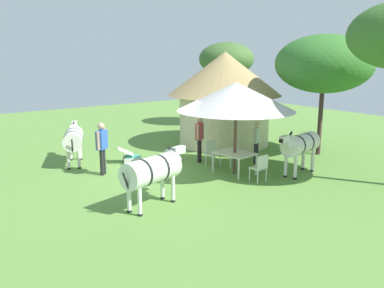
% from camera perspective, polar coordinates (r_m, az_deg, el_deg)
% --- Properties ---
extents(ground_plane, '(36.00, 36.00, 0.00)m').
position_cam_1_polar(ground_plane, '(14.27, -3.12, -3.85)').
color(ground_plane, '#5C893C').
extents(thatched_hut, '(4.98, 4.98, 4.07)m').
position_cam_1_polar(thatched_hut, '(18.22, 4.52, 7.02)').
color(thatched_hut, beige).
rests_on(thatched_hut, ground_plane).
extents(shade_umbrella, '(3.89, 3.89, 3.10)m').
position_cam_1_polar(shade_umbrella, '(13.59, 6.13, 6.57)').
color(shade_umbrella, brown).
rests_on(shade_umbrella, ground_plane).
extents(patio_dining_table, '(1.38, 1.10, 0.74)m').
position_cam_1_polar(patio_dining_table, '(13.93, 5.94, -1.50)').
color(patio_dining_table, silver).
rests_on(patio_dining_table, ground_plane).
extents(patio_chair_near_hut, '(0.42, 0.44, 0.90)m').
position_cam_1_polar(patio_chair_near_hut, '(13.15, 9.43, -3.09)').
color(patio_chair_near_hut, silver).
rests_on(patio_chair_near_hut, ground_plane).
extents(patio_chair_near_lawn, '(0.43, 0.45, 0.90)m').
position_cam_1_polar(patio_chair_near_lawn, '(14.81, 2.74, -1.14)').
color(patio_chair_near_lawn, silver).
rests_on(patio_chair_near_lawn, ground_plane).
extents(guest_beside_umbrella, '(0.46, 0.50, 1.73)m').
position_cam_1_polar(guest_beside_umbrella, '(15.27, 1.05, 1.28)').
color(guest_beside_umbrella, black).
rests_on(guest_beside_umbrella, ground_plane).
extents(guest_behind_table, '(0.34, 0.54, 1.59)m').
position_cam_1_polar(guest_behind_table, '(15.26, 8.93, 0.80)').
color(guest_behind_table, '#25242A').
rests_on(guest_behind_table, ground_plane).
extents(standing_watcher, '(0.48, 0.51, 1.78)m').
position_cam_1_polar(standing_watcher, '(13.99, -12.39, 0.05)').
color(standing_watcher, black).
rests_on(standing_watcher, ground_plane).
extents(striped_lounge_chair, '(0.80, 0.96, 0.58)m').
position_cam_1_polar(striped_lounge_chair, '(15.52, -8.58, -1.66)').
color(striped_lounge_chair, teal).
rests_on(striped_lounge_chair, ground_plane).
extents(zebra_nearest_camera, '(2.20, 1.28, 1.50)m').
position_cam_1_polar(zebra_nearest_camera, '(15.61, -16.11, 0.74)').
color(zebra_nearest_camera, silver).
rests_on(zebra_nearest_camera, ground_plane).
extents(zebra_by_umbrella, '(1.11, 2.30, 1.54)m').
position_cam_1_polar(zebra_by_umbrella, '(10.89, -5.48, -3.66)').
color(zebra_by_umbrella, silver).
rests_on(zebra_by_umbrella, ground_plane).
extents(zebra_toward_hut, '(0.94, 2.25, 1.57)m').
position_cam_1_polar(zebra_toward_hut, '(14.14, 14.71, -0.11)').
color(zebra_toward_hut, silver).
rests_on(zebra_toward_hut, ground_plane).
extents(acacia_tree_left_background, '(3.76, 3.76, 4.73)m').
position_cam_1_polar(acacia_tree_left_background, '(16.95, 17.85, 10.52)').
color(acacia_tree_left_background, '#442D2B').
rests_on(acacia_tree_left_background, ground_plane).
extents(acacia_tree_right_background, '(3.03, 3.03, 4.58)m').
position_cam_1_polar(acacia_tree_right_background, '(23.08, 4.80, 11.63)').
color(acacia_tree_right_background, brown).
rests_on(acacia_tree_right_background, ground_plane).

